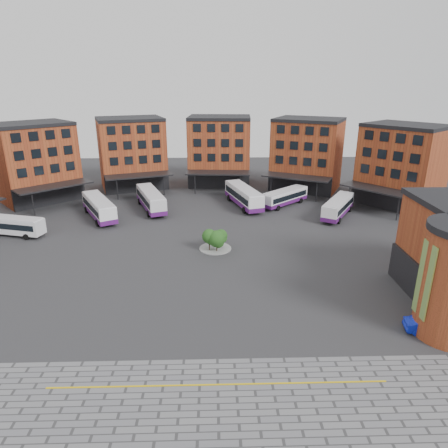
{
  "coord_description": "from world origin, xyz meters",
  "views": [
    {
      "loc": [
        1.78,
        -38.41,
        21.97
      ],
      "look_at": [
        3.17,
        10.95,
        4.0
      ],
      "focal_mm": 32.0,
      "sensor_mm": 36.0,
      "label": 1
    }
  ],
  "objects_px": {
    "bus_a": "(11,225)",
    "bus_f": "(338,207)",
    "tree_island": "(216,239)",
    "bus_b": "(99,207)",
    "blue_car": "(431,326)",
    "bus_d": "(244,196)",
    "bus_c": "(151,199)",
    "bus_e": "(285,197)"
  },
  "relations": [
    {
      "from": "bus_a",
      "to": "blue_car",
      "type": "height_order",
      "value": "bus_a"
    },
    {
      "from": "bus_e",
      "to": "blue_car",
      "type": "xyz_separation_m",
      "value": [
        6.6,
        -39.65,
        -0.87
      ]
    },
    {
      "from": "tree_island",
      "to": "bus_c",
      "type": "bearing_deg",
      "value": 121.63
    },
    {
      "from": "bus_a",
      "to": "bus_d",
      "type": "distance_m",
      "value": 38.05
    },
    {
      "from": "tree_island",
      "to": "bus_d",
      "type": "relative_size",
      "value": 0.34
    },
    {
      "from": "bus_c",
      "to": "bus_f",
      "type": "bearing_deg",
      "value": -28.84
    },
    {
      "from": "bus_a",
      "to": "bus_e",
      "type": "distance_m",
      "value": 45.34
    },
    {
      "from": "bus_a",
      "to": "bus_f",
      "type": "distance_m",
      "value": 51.61
    },
    {
      "from": "bus_a",
      "to": "bus_b",
      "type": "distance_m",
      "value": 13.32
    },
    {
      "from": "bus_c",
      "to": "bus_e",
      "type": "height_order",
      "value": "bus_c"
    },
    {
      "from": "bus_a",
      "to": "bus_f",
      "type": "bearing_deg",
      "value": -66.83
    },
    {
      "from": "tree_island",
      "to": "bus_a",
      "type": "bearing_deg",
      "value": 167.98
    },
    {
      "from": "bus_b",
      "to": "bus_e",
      "type": "distance_m",
      "value": 32.84
    },
    {
      "from": "bus_c",
      "to": "blue_car",
      "type": "distance_m",
      "value": 48.85
    },
    {
      "from": "tree_island",
      "to": "bus_a",
      "type": "height_order",
      "value": "tree_island"
    },
    {
      "from": "bus_b",
      "to": "tree_island",
      "type": "bearing_deg",
      "value": -64.73
    },
    {
      "from": "bus_d",
      "to": "bus_c",
      "type": "bearing_deg",
      "value": 168.6
    },
    {
      "from": "bus_a",
      "to": "bus_b",
      "type": "relative_size",
      "value": 0.86
    },
    {
      "from": "bus_a",
      "to": "bus_b",
      "type": "bearing_deg",
      "value": -40.16
    },
    {
      "from": "bus_b",
      "to": "blue_car",
      "type": "relative_size",
      "value": 2.64
    },
    {
      "from": "bus_b",
      "to": "blue_car",
      "type": "xyz_separation_m",
      "value": [
        38.85,
        -33.44,
        -1.1
      ]
    },
    {
      "from": "bus_a",
      "to": "blue_car",
      "type": "distance_m",
      "value": 56.09
    },
    {
      "from": "bus_c",
      "to": "blue_car",
      "type": "relative_size",
      "value": 2.74
    },
    {
      "from": "tree_island",
      "to": "bus_a",
      "type": "relative_size",
      "value": 0.43
    },
    {
      "from": "bus_e",
      "to": "tree_island",
      "type": "bearing_deg",
      "value": -74.49
    },
    {
      "from": "bus_c",
      "to": "bus_e",
      "type": "xyz_separation_m",
      "value": [
        24.26,
        1.79,
        -0.26
      ]
    },
    {
      "from": "bus_d",
      "to": "bus_e",
      "type": "height_order",
      "value": "bus_d"
    },
    {
      "from": "bus_c",
      "to": "bus_f",
      "type": "xyz_separation_m",
      "value": [
        32.16,
        -4.69,
        -0.18
      ]
    },
    {
      "from": "bus_b",
      "to": "bus_c",
      "type": "relative_size",
      "value": 0.96
    },
    {
      "from": "tree_island",
      "to": "bus_d",
      "type": "xyz_separation_m",
      "value": [
        5.24,
        20.02,
        0.24
      ]
    },
    {
      "from": "bus_b",
      "to": "bus_c",
      "type": "distance_m",
      "value": 9.13
    },
    {
      "from": "bus_a",
      "to": "bus_e",
      "type": "bearing_deg",
      "value": -57.26
    },
    {
      "from": "tree_island",
      "to": "blue_car",
      "type": "height_order",
      "value": "tree_island"
    },
    {
      "from": "bus_d",
      "to": "bus_e",
      "type": "distance_m",
      "value": 7.65
    },
    {
      "from": "bus_b",
      "to": "bus_a",
      "type": "bearing_deg",
      "value": -173.91
    },
    {
      "from": "bus_a",
      "to": "bus_c",
      "type": "distance_m",
      "value": 22.42
    },
    {
      "from": "tree_island",
      "to": "bus_f",
      "type": "relative_size",
      "value": 0.41
    },
    {
      "from": "blue_car",
      "to": "bus_e",
      "type": "bearing_deg",
      "value": 19.73
    },
    {
      "from": "bus_e",
      "to": "blue_car",
      "type": "bearing_deg",
      "value": -32.6
    },
    {
      "from": "bus_d",
      "to": "bus_f",
      "type": "distance_m",
      "value": 16.75
    },
    {
      "from": "bus_f",
      "to": "bus_d",
      "type": "bearing_deg",
      "value": -170.05
    },
    {
      "from": "tree_island",
      "to": "bus_b",
      "type": "relative_size",
      "value": 0.37
    }
  ]
}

